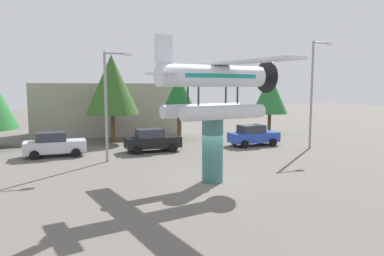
{
  "coord_description": "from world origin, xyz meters",
  "views": [
    {
      "loc": [
        -7.67,
        -17.03,
        5.0
      ],
      "look_at": [
        0.0,
        3.0,
        2.53
      ],
      "focal_mm": 33.96,
      "sensor_mm": 36.0,
      "label": 1
    }
  ],
  "objects": [
    {
      "name": "floatplane_monument",
      "position": [
        0.13,
        0.02,
        5.04
      ],
      "size": [
        7.13,
        10.42,
        4.0
      ],
      "rotation": [
        0.0,
        0.0,
        0.19
      ],
      "color": "silver",
      "rests_on": "display_pedestal"
    },
    {
      "name": "streetlight_primary",
      "position": [
        -4.23,
        7.2,
        4.24
      ],
      "size": [
        1.84,
        0.28,
        7.22
      ],
      "color": "gray",
      "rests_on": "ground"
    },
    {
      "name": "tree_far_east",
      "position": [
        13.7,
        15.83,
        4.2
      ],
      "size": [
        3.73,
        3.73,
        6.29
      ],
      "color": "brown",
      "rests_on": "ground"
    },
    {
      "name": "display_pedestal",
      "position": [
        0.0,
        0.0,
        1.68
      ],
      "size": [
        1.1,
        1.1,
        3.37
      ],
      "primitive_type": "cylinder",
      "color": "#386B66",
      "rests_on": "ground"
    },
    {
      "name": "streetlight_secondary",
      "position": [
        11.8,
        6.66,
        4.91
      ],
      "size": [
        1.84,
        0.28,
        8.53
      ],
      "color": "gray",
      "rests_on": "ground"
    },
    {
      "name": "ground_plane",
      "position": [
        0.0,
        0.0,
        0.0
      ],
      "size": [
        140.0,
        140.0,
        0.0
      ],
      "primitive_type": "plane",
      "color": "#605B54"
    },
    {
      "name": "car_far_blue",
      "position": [
        8.01,
        9.48,
        0.88
      ],
      "size": [
        4.2,
        2.02,
        1.76
      ],
      "color": "#2847B7",
      "rests_on": "ground"
    },
    {
      "name": "car_mid_black",
      "position": [
        -0.68,
        9.8,
        0.88
      ],
      "size": [
        4.2,
        2.02,
        1.76
      ],
      "color": "black",
      "rests_on": "ground"
    },
    {
      "name": "storefront_building",
      "position": [
        -2.46,
        22.0,
        2.64
      ],
      "size": [
        14.82,
        5.96,
        5.28
      ],
      "primitive_type": "cube",
      "color": "#9E9384",
      "rests_on": "ground"
    },
    {
      "name": "car_near_silver",
      "position": [
        -7.72,
        10.4,
        0.88
      ],
      "size": [
        4.2,
        2.02,
        1.76
      ],
      "color": "silver",
      "rests_on": "ground"
    },
    {
      "name": "tree_center_back",
      "position": [
        3.35,
        15.14,
        4.3
      ],
      "size": [
        3.34,
        3.34,
        6.18
      ],
      "color": "brown",
      "rests_on": "ground"
    },
    {
      "name": "tree_east",
      "position": [
        -2.75,
        15.63,
        5.13
      ],
      "size": [
        4.72,
        4.72,
        7.77
      ],
      "color": "brown",
      "rests_on": "ground"
    }
  ]
}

